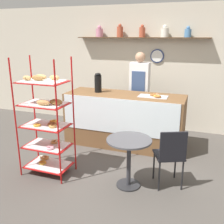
# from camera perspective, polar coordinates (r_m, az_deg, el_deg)

# --- Properties ---
(ground_plane) EXTENTS (14.00, 14.00, 0.00)m
(ground_plane) POSITION_cam_1_polar(r_m,az_deg,el_deg) (4.32, -1.73, -12.25)
(ground_plane) COLOR #4C4742
(back_wall) EXTENTS (10.00, 0.30, 2.70)m
(back_wall) POSITION_cam_1_polar(r_m,az_deg,el_deg) (6.01, 6.38, 9.66)
(back_wall) COLOR beige
(back_wall) RESTS_ON ground_plane
(display_counter) EXTENTS (2.23, 0.76, 1.00)m
(display_counter) POSITION_cam_1_polar(r_m,az_deg,el_deg) (5.03, 2.68, -1.71)
(display_counter) COLOR brown
(display_counter) RESTS_ON ground_plane
(pastry_rack) EXTENTS (0.73, 0.47, 1.78)m
(pastry_rack) POSITION_cam_1_polar(r_m,az_deg,el_deg) (4.00, -14.20, -1.91)
(pastry_rack) COLOR #B71414
(pastry_rack) RESTS_ON ground_plane
(person_worker) EXTENTS (0.39, 0.23, 1.75)m
(person_worker) POSITION_cam_1_polar(r_m,az_deg,el_deg) (5.43, 5.96, 4.59)
(person_worker) COLOR #282833
(person_worker) RESTS_ON ground_plane
(cafe_table) EXTENTS (0.62, 0.62, 0.71)m
(cafe_table) POSITION_cam_1_polar(r_m,az_deg,el_deg) (3.66, 3.71, -8.57)
(cafe_table) COLOR #262628
(cafe_table) RESTS_ON ground_plane
(cafe_chair) EXTENTS (0.50, 0.50, 0.87)m
(cafe_chair) POSITION_cam_1_polar(r_m,az_deg,el_deg) (3.70, 12.65, -8.66)
(cafe_chair) COLOR black
(cafe_chair) RESTS_ON ground_plane
(coffee_carafe) EXTENTS (0.14, 0.14, 0.37)m
(coffee_carafe) POSITION_cam_1_polar(r_m,az_deg,el_deg) (5.06, -3.06, 6.36)
(coffee_carafe) COLOR black
(coffee_carafe) RESTS_ON display_counter
(donut_tray_counter) EXTENTS (0.52, 0.27, 0.05)m
(donut_tray_counter) POSITION_cam_1_polar(r_m,az_deg,el_deg) (4.75, 9.26, 3.49)
(donut_tray_counter) COLOR silver
(donut_tray_counter) RESTS_ON display_counter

